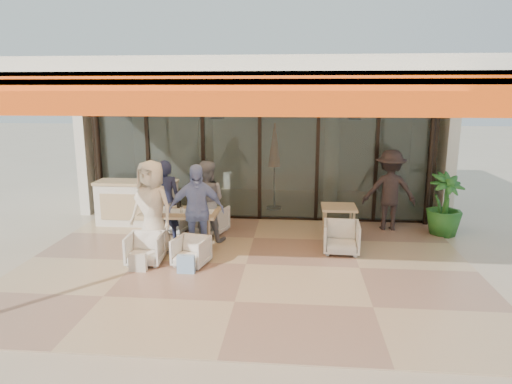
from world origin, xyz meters
The scene contains 21 objects.
ground centered at (0.00, 0.00, 0.00)m, with size 70.00×70.00×0.00m, color #C6B293.
terrace_floor centered at (0.00, 0.00, 0.01)m, with size 8.00×6.00×0.01m, color tan.
terrace_structure centered at (0.00, -0.26, 3.25)m, with size 8.00×6.00×3.40m.
glass_storefront centered at (0.00, 3.00, 1.60)m, with size 8.08×0.10×3.20m.
interior_block centered at (0.01, 5.31, 2.23)m, with size 9.05×3.62×3.52m.
host_counter centered at (-2.78, 2.30, 0.53)m, with size 1.85×0.65×1.04m.
dining_table centered at (-1.39, 0.86, 0.69)m, with size 1.50×0.90×0.93m.
chair_far_left centered at (-1.81, 1.80, 0.32)m, with size 0.63×0.59×0.65m, color silver.
chair_far_right centered at (-0.97, 1.80, 0.33)m, with size 0.65×0.60×0.66m, color silver.
chair_near_left centered at (-1.81, -0.10, 0.31)m, with size 0.61×0.57×0.63m, color silver.
chair_near_right centered at (-0.97, -0.10, 0.29)m, with size 0.56×0.53×0.58m, color silver.
diner_navy centered at (-1.81, 1.30, 0.85)m, with size 0.62×0.40×1.69m, color #1A2039.
diner_grey centered at (-0.97, 1.30, 0.84)m, with size 0.82×0.64×1.69m, color slate.
diner_cream centered at (-1.81, 0.40, 0.91)m, with size 0.89×0.58×1.82m, color beige.
diner_periwinkle centered at (-0.97, 0.40, 0.88)m, with size 1.03×0.43×1.76m, color #7286BE.
tote_bag_cream centered at (-1.81, -0.50, 0.17)m, with size 0.30×0.10×0.34m, color silver.
tote_bag_blue centered at (-0.97, -0.50, 0.17)m, with size 0.30×0.10×0.34m, color #99BFD8.
side_table centered at (1.75, 1.54, 0.64)m, with size 0.70×0.70×0.74m.
side_chair centered at (1.75, 0.79, 0.34)m, with size 0.67×0.62×0.69m, color silver.
standing_woman centered at (2.93, 2.42, 0.90)m, with size 1.17×0.67×1.81m, color black.
potted_palm centered at (4.05, 2.16, 0.68)m, with size 0.76×0.76×1.35m, color #1E5919.
Camera 1 is at (0.87, -7.64, 3.05)m, focal length 32.00 mm.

